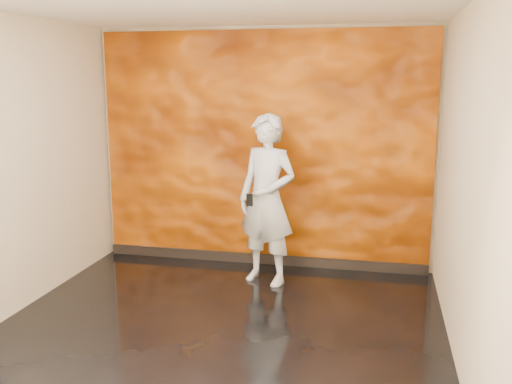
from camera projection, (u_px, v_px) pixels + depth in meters
The scene contains 5 objects.
room at pixel (215, 176), 4.82m from camera, with size 4.02×4.02×2.81m.
feature_wall at pixel (263, 150), 6.70m from camera, with size 3.90×0.06×2.75m, color #D86305.
baseboard at pixel (262, 259), 6.92m from camera, with size 3.90×0.04×0.12m, color black.
man at pixel (267, 200), 6.14m from camera, with size 0.67×0.44×1.85m, color #A8ACB8.
phone at pixel (250, 200), 5.89m from camera, with size 0.07×0.01×0.13m, color black.
Camera 1 is at (1.36, -4.56, 2.21)m, focal length 40.00 mm.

